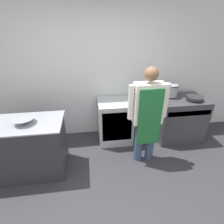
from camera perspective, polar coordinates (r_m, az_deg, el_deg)
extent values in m
plane|color=#2D2D33|center=(2.64, 0.81, -29.27)|extent=(14.00, 14.00, 0.00)
cube|color=silver|center=(3.49, -3.97, 12.97)|extent=(8.00, 0.05, 2.70)
cube|color=#2D2D33|center=(3.12, -27.54, -10.65)|extent=(1.32, 0.64, 0.89)
cube|color=gray|center=(2.89, -29.43, -3.45)|extent=(1.37, 0.67, 0.02)
cube|color=#38383D|center=(3.88, 20.80, -1.79)|extent=(0.92, 0.70, 0.88)
cube|color=gray|center=(3.50, 23.96, -0.35)|extent=(0.84, 0.03, 0.10)
cube|color=gray|center=(3.97, 19.71, 6.20)|extent=(0.92, 0.03, 0.02)
cube|color=#A8ADB2|center=(3.53, 0.91, -2.93)|extent=(0.66, 0.61, 0.86)
cube|color=silver|center=(3.26, 1.72, -4.88)|extent=(0.56, 0.02, 0.60)
cylinder|color=#38476B|center=(3.08, 8.68, -9.44)|extent=(0.14, 0.14, 0.76)
cylinder|color=#38476B|center=(3.14, 12.36, -9.01)|extent=(0.14, 0.14, 0.76)
cube|color=silver|center=(2.75, 11.76, 2.74)|extent=(0.46, 0.22, 0.65)
cube|color=#1E6633|center=(2.74, 12.19, -2.08)|extent=(0.37, 0.02, 0.94)
cylinder|color=silver|center=(2.66, 6.22, 3.08)|extent=(0.09, 0.09, 0.56)
cylinder|color=silver|center=(2.84, 17.08, 3.59)|extent=(0.09, 0.09, 0.56)
sphere|color=brown|center=(2.60, 12.73, 12.04)|extent=(0.21, 0.21, 0.21)
cone|color=gray|center=(2.80, -26.91, -2.57)|extent=(0.30, 0.30, 0.08)
cylinder|color=gray|center=(3.66, 18.52, 6.62)|extent=(0.29, 0.29, 0.21)
ellipsoid|color=gray|center=(3.62, 18.81, 8.47)|extent=(0.28, 0.28, 0.05)
cylinder|color=#262628|center=(3.68, 25.40, 4.20)|extent=(0.31, 0.31, 0.06)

